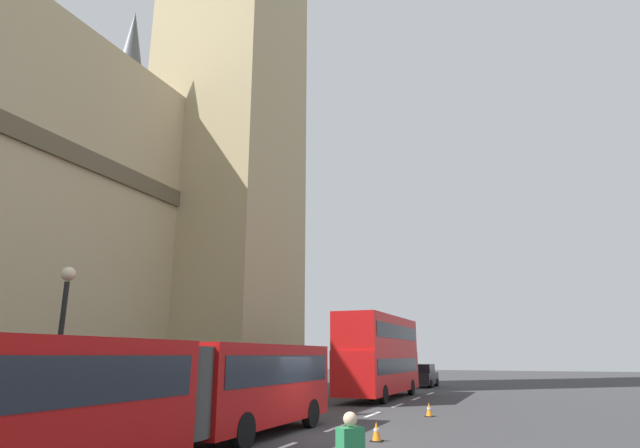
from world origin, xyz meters
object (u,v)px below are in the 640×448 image
articulated_bus (167,387)px  sedan_lead (423,376)px  street_lamp (60,338)px  traffic_cone_west (376,432)px  double_decker_bus (380,353)px  traffic_cone_middle (429,410)px

articulated_bus → sedan_lead: bearing=-0.2°
articulated_bus → street_lamp: street_lamp is taller
sedan_lead → traffic_cone_west: (-28.21, -4.10, -0.63)m
traffic_cone_west → street_lamp: street_lamp is taller
articulated_bus → sedan_lead: size_ratio=3.73×
double_decker_bus → traffic_cone_middle: bearing=-151.4°
double_decker_bus → traffic_cone_west: double_decker_bus is taller
articulated_bus → traffic_cone_west: bearing=-41.1°
double_decker_bus → traffic_cone_middle: size_ratio=18.46×
traffic_cone_middle → street_lamp: bearing=142.1°
double_decker_bus → street_lamp: 20.26m
articulated_bus → double_decker_bus: (20.17, 0.00, 0.96)m
street_lamp → double_decker_bus: bearing=-12.8°
double_decker_bus → street_lamp: street_lamp is taller
articulated_bus → traffic_cone_west: size_ratio=28.32×
sedan_lead → traffic_cone_west: size_ratio=7.59×
traffic_cone_west → street_lamp: bearing=116.8°
double_decker_bus → traffic_cone_west: 16.11m
traffic_cone_west → sedan_lead: bearing=8.3°
sedan_lead → street_lamp: (-32.60, 4.60, 2.14)m
traffic_cone_middle → double_decker_bus: bearing=28.6°
articulated_bus → traffic_cone_west: articulated_bus is taller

